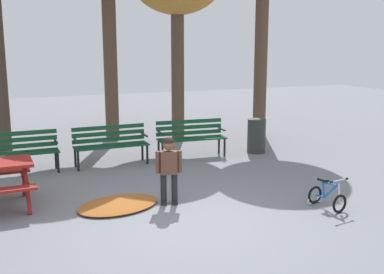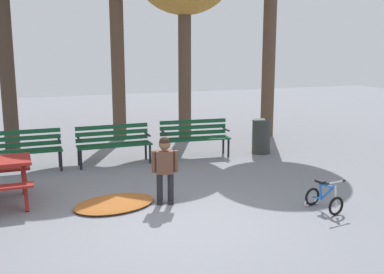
# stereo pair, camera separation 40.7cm
# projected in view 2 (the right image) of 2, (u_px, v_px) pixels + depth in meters

# --- Properties ---
(ground) EXTENTS (36.00, 36.00, 0.00)m
(ground) POSITION_uv_depth(u_px,v_px,m) (176.00, 223.00, 6.97)
(ground) COLOR slate
(park_bench_far_left) EXTENTS (1.60, 0.47, 0.85)m
(park_bench_far_left) POSITION_uv_depth(u_px,v_px,m) (22.00, 147.00, 9.67)
(park_bench_far_left) COLOR #144728
(park_bench_far_left) RESTS_ON ground
(park_bench_left) EXTENTS (1.60, 0.47, 0.85)m
(park_bench_left) POSITION_uv_depth(u_px,v_px,m) (114.00, 141.00, 10.29)
(park_bench_left) COLOR #144728
(park_bench_left) RESTS_ON ground
(park_bench_right) EXTENTS (1.63, 0.58, 0.85)m
(park_bench_right) POSITION_uv_depth(u_px,v_px,m) (195.00, 135.00, 10.97)
(park_bench_right) COLOR #144728
(park_bench_right) RESTS_ON ground
(child_standing) EXTENTS (0.42, 0.22, 1.13)m
(child_standing) POSITION_uv_depth(u_px,v_px,m) (165.00, 165.00, 7.67)
(child_standing) COLOR black
(child_standing) RESTS_ON ground
(kids_bicycle) EXTENTS (0.43, 0.60, 0.54)m
(kids_bicycle) POSITION_uv_depth(u_px,v_px,m) (324.00, 198.00, 7.46)
(kids_bicycle) COLOR black
(kids_bicycle) RESTS_ON ground
(leaf_pile) EXTENTS (1.58, 1.29, 0.07)m
(leaf_pile) POSITION_uv_depth(u_px,v_px,m) (115.00, 203.00, 7.71)
(leaf_pile) COLOR #9E5623
(leaf_pile) RESTS_ON ground
(trash_bin) EXTENTS (0.44, 0.44, 0.82)m
(trash_bin) POSITION_uv_depth(u_px,v_px,m) (261.00, 136.00, 11.31)
(trash_bin) COLOR #2D332D
(trash_bin) RESTS_ON ground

